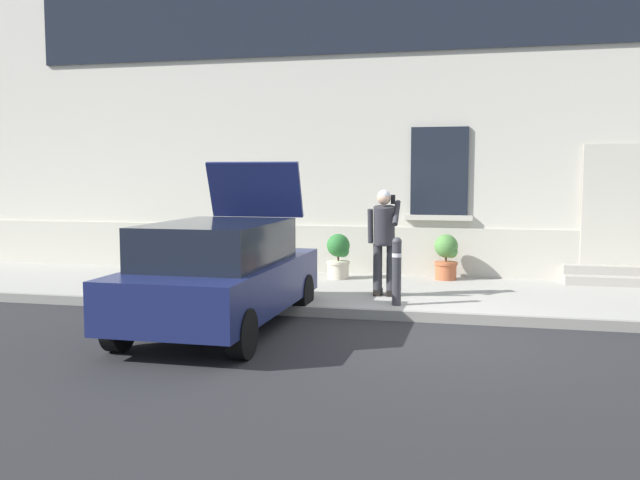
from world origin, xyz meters
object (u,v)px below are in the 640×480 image
at_px(bollard_near_person, 397,269).
at_px(person_on_phone, 384,236).
at_px(hatchback_car_navy, 221,273).
at_px(planter_charcoal, 147,250).
at_px(planter_olive, 245,250).
at_px(planter_terracotta, 446,256).
at_px(planter_cream, 339,255).

distance_m(bollard_near_person, person_on_phone, 0.89).
xyz_separation_m(hatchback_car_navy, planter_charcoal, (-3.22, 4.08, -0.19)).
bearing_deg(planter_olive, person_on_phone, -33.45).
bearing_deg(planter_terracotta, planter_cream, -170.27).
xyz_separation_m(person_on_phone, planter_charcoal, (-5.14, 1.77, -0.54)).
xyz_separation_m(hatchback_car_navy, person_on_phone, (1.92, 2.31, 0.35)).
height_order(planter_olive, planter_terracotta, same).
distance_m(planter_charcoal, planter_olive, 2.03).
height_order(planter_charcoal, planter_olive, same).
bearing_deg(planter_charcoal, planter_cream, -0.54).
bearing_deg(planter_terracotta, bollard_near_person, -102.06).
relative_size(planter_cream, planter_terracotta, 1.00).
bearing_deg(person_on_phone, planter_charcoal, 163.44).
bearing_deg(person_on_phone, planter_olive, 148.99).
bearing_deg(planter_olive, bollard_near_person, -39.10).
relative_size(hatchback_car_navy, bollard_near_person, 3.89).
bearing_deg(planter_terracotta, person_on_phone, -113.32).
relative_size(person_on_phone, planter_olive, 2.03).
xyz_separation_m(hatchback_car_navy, bollard_near_person, (2.22, 1.59, -0.09)).
distance_m(person_on_phone, planter_charcoal, 5.46).
xyz_separation_m(planter_charcoal, planter_olive, (2.01, 0.30, 0.00)).
height_order(person_on_phone, planter_charcoal, person_on_phone).
relative_size(planter_charcoal, planter_olive, 1.00).
distance_m(planter_cream, planter_terracotta, 2.04).
distance_m(bollard_near_person, planter_cream, 2.83).
xyz_separation_m(hatchback_car_navy, planter_terracotta, (2.82, 4.38, -0.19)).
height_order(hatchback_car_navy, bollard_near_person, hatchback_car_navy).
bearing_deg(planter_cream, planter_olive, 170.56).
distance_m(bollard_near_person, planter_charcoal, 5.98).
bearing_deg(planter_cream, bollard_near_person, -60.00).
relative_size(bollard_near_person, planter_cream, 1.22).
bearing_deg(hatchback_car_navy, planter_terracotta, 57.26).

